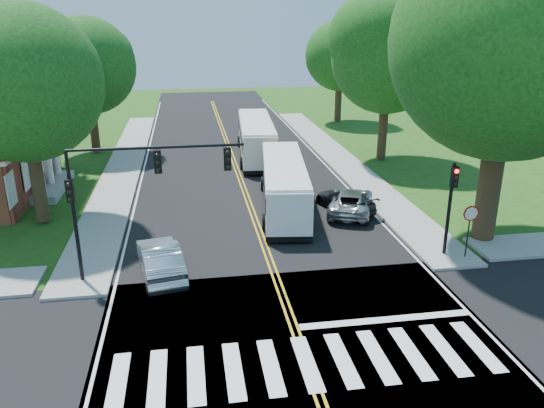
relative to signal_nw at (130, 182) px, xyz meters
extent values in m
plane|color=#234711|center=(5.86, -6.43, -4.38)|extent=(140.00, 140.00, 0.00)
cube|color=black|center=(5.86, 11.57, -4.37)|extent=(14.00, 96.00, 0.01)
cube|color=black|center=(5.86, -6.43, -4.37)|extent=(60.00, 12.00, 0.01)
cube|color=gold|center=(5.86, 15.57, -4.36)|extent=(0.36, 70.00, 0.01)
cube|color=silver|center=(-0.94, 15.57, -4.36)|extent=(0.12, 70.00, 0.01)
cube|color=silver|center=(12.66, 15.57, -4.36)|extent=(0.12, 70.00, 0.01)
cube|color=silver|center=(5.86, -6.93, -4.36)|extent=(12.60, 3.00, 0.01)
cube|color=silver|center=(9.36, -4.83, -4.36)|extent=(6.60, 0.40, 0.01)
cube|color=gray|center=(-2.44, 18.57, -4.30)|extent=(2.60, 40.00, 0.15)
cube|color=gray|center=(14.16, 18.57, -4.30)|extent=(2.60, 40.00, 0.15)
cylinder|color=#331F14|center=(16.86, 1.57, -1.23)|extent=(1.10, 1.10, 6.00)
sphere|color=#2A7322|center=(16.86, 1.57, 5.28)|extent=(10.80, 10.80, 10.80)
cylinder|color=#331F14|center=(-5.64, 7.57, -1.83)|extent=(0.70, 0.70, 4.80)
sphere|color=#2A7322|center=(-5.64, 7.57, 3.17)|extent=(8.00, 8.00, 8.00)
cylinder|color=#331F14|center=(-5.14, 23.57, -2.03)|extent=(0.70, 0.70, 4.40)
sphere|color=#2A7322|center=(-5.14, 23.57, 2.64)|extent=(7.60, 7.60, 7.60)
cylinder|color=#331F14|center=(17.36, 17.57, -1.73)|extent=(0.70, 0.70, 5.00)
sphere|color=#2A7322|center=(17.36, 17.57, 3.50)|extent=(8.40, 8.40, 8.40)
cylinder|color=#331F14|center=(18.36, 33.57, -2.03)|extent=(0.70, 0.70, 4.40)
sphere|color=#2A7322|center=(18.36, 33.57, 2.51)|extent=(7.20, 7.20, 7.20)
cube|color=silver|center=(-6.54, 13.57, 0.02)|extent=(1.40, 6.00, 0.45)
cube|color=gray|center=(-6.54, 13.57, -4.13)|extent=(1.80, 6.00, 0.50)
cylinder|color=silver|center=(-6.54, 11.37, -2.28)|extent=(0.50, 0.50, 4.20)
cylinder|color=silver|center=(-6.54, 13.57, -2.28)|extent=(0.50, 0.50, 4.20)
cylinder|color=silver|center=(-6.54, 15.77, -2.28)|extent=(0.50, 0.50, 4.20)
cylinder|color=black|center=(-2.34, 0.07, -1.93)|extent=(0.16, 0.16, 4.60)
cube|color=black|center=(-2.34, -0.08, -0.23)|extent=(0.30, 0.22, 0.95)
sphere|color=black|center=(-2.34, -0.22, 0.07)|extent=(0.18, 0.18, 0.18)
cylinder|color=black|center=(1.16, 0.07, 1.37)|extent=(7.00, 0.12, 0.12)
cube|color=black|center=(1.16, -0.08, 0.82)|extent=(0.30, 0.22, 0.95)
cube|color=black|center=(3.96, -0.08, 0.82)|extent=(0.30, 0.22, 0.95)
cylinder|color=black|center=(14.06, 0.07, -2.03)|extent=(0.16, 0.16, 4.40)
cube|color=black|center=(14.06, -0.08, -0.43)|extent=(0.30, 0.22, 0.95)
sphere|color=#FF0A05|center=(14.06, -0.22, -0.13)|extent=(0.18, 0.18, 0.18)
cylinder|color=black|center=(14.86, -0.43, -3.13)|extent=(0.06, 0.06, 2.20)
cylinder|color=#A50A07|center=(14.86, -0.46, -2.08)|extent=(0.76, 0.04, 0.76)
cube|color=white|center=(7.79, 7.78, -2.96)|extent=(3.68, 10.91, 2.49)
cube|color=black|center=(7.79, 7.78, -2.51)|extent=(3.65, 10.17, 0.86)
cube|color=black|center=(8.49, 13.14, -2.64)|extent=(2.21, 0.39, 1.45)
cube|color=orange|center=(8.49, 13.14, -1.83)|extent=(1.54, 0.30, 0.29)
cube|color=black|center=(7.79, 7.78, -4.07)|extent=(3.74, 11.01, 0.27)
cube|color=white|center=(7.79, 7.78, -1.67)|extent=(3.59, 10.58, 0.20)
cylinder|color=black|center=(9.42, 11.14, -3.93)|extent=(0.40, 0.90, 0.87)
cylinder|color=black|center=(7.08, 11.44, -3.93)|extent=(0.40, 0.90, 0.87)
cylinder|color=black|center=(8.53, 4.40, -3.93)|extent=(0.40, 0.90, 0.87)
cylinder|color=black|center=(6.20, 4.70, -3.93)|extent=(0.40, 0.90, 0.87)
cube|color=white|center=(7.78, 20.01, -2.88)|extent=(3.29, 11.48, 2.64)
cube|color=black|center=(7.78, 20.01, -2.40)|extent=(3.30, 10.70, 0.91)
cube|color=black|center=(8.20, 25.71, -2.54)|extent=(2.35, 0.28, 1.54)
cube|color=orange|center=(8.20, 25.71, -1.68)|extent=(1.64, 0.22, 0.31)
cube|color=black|center=(7.78, 20.01, -4.05)|extent=(3.35, 11.58, 0.29)
cube|color=white|center=(7.78, 20.01, -1.51)|extent=(3.21, 11.14, 0.21)
cylinder|color=black|center=(9.30, 23.66, -3.91)|extent=(0.38, 0.94, 0.92)
cylinder|color=black|center=(6.81, 23.84, -3.91)|extent=(0.38, 0.94, 0.92)
cylinder|color=black|center=(8.76, 16.47, -3.91)|extent=(0.38, 0.94, 0.92)
cylinder|color=black|center=(6.27, 16.66, -3.91)|extent=(0.38, 0.94, 0.92)
imported|color=silver|center=(0.94, 0.20, -3.60)|extent=(2.43, 4.85, 1.53)
imported|color=#A4A7AB|center=(11.45, 6.46, -3.68)|extent=(3.94, 5.43, 1.37)
imported|color=black|center=(11.23, 6.87, -3.75)|extent=(3.18, 4.63, 1.24)
camera|label=1|loc=(2.40, -21.12, 6.33)|focal=35.00mm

